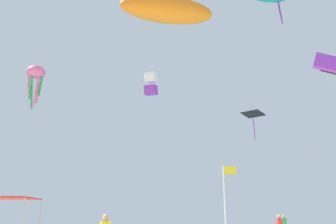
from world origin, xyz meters
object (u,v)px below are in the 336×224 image
Objects in this scene: person_central at (284,224)px; kite_diamond_black at (253,115)px; kite_octopus_pink at (36,74)px; kite_inflatable_orange at (167,9)px; banner_flag at (226,201)px; kite_box_white at (151,84)px; canopy_tent at (4,200)px.

kite_diamond_black is at bearing 139.28° from person_central.
kite_octopus_pink is at bearing 55.78° from kite_diamond_black.
kite_octopus_pink is 1.39× the size of kite_diamond_black.
kite_inflatable_orange reaches higher than kite_octopus_pink.
kite_box_white is at bearing 101.57° from banner_flag.
canopy_tent is at bearing 156.62° from banner_flag.
banner_flag is 22.44m from kite_box_white.
kite_inflatable_orange is 17.50m from kite_diamond_black.
person_central is 18.04m from kite_box_white.
banner_flag is at bearing -62.70° from person_central.
kite_octopus_pink is at bearing 105.97° from canopy_tent.
kite_box_white reaches higher than canopy_tent.
kite_diamond_black is (23.65, 6.03, -2.43)m from kite_octopus_pink.
kite_octopus_pink reaches higher than banner_flag.
banner_flag is at bearing -58.43° from kite_box_white.
canopy_tent reaches higher than person_central.
kite_inflatable_orange is at bearing -112.68° from person_central.
banner_flag is at bearing 118.05° from kite_octopus_pink.
person_central is at bearing -3.18° from kite_box_white.
kite_inflatable_orange is at bearing 140.99° from kite_octopus_pink.
kite_inflatable_orange is 2.76× the size of kite_diamond_black.
banner_flag is 20.56m from kite_inflatable_orange.
kite_octopus_pink is 24.53m from kite_diamond_black.
canopy_tent is 20.14m from kite_inflatable_orange.
kite_inflatable_orange is (-9.44, -2.08, 18.05)m from person_central.
canopy_tent is 1.87× the size of person_central.
banner_flag is 0.86× the size of kite_octopus_pink.
kite_octopus_pink is (-15.47, 18.22, 13.24)m from banner_flag.
kite_diamond_black is 1.25× the size of kite_box_white.
canopy_tent is 18.88m from kite_octopus_pink.
banner_flag is at bearing 112.83° from kite_diamond_black.
kite_octopus_pink reaches higher than canopy_tent.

